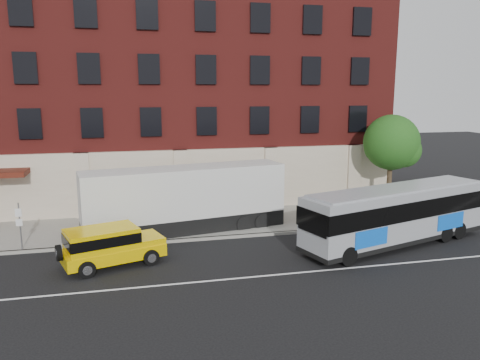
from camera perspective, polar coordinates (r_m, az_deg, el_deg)
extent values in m
plane|color=black|center=(19.87, -3.36, -12.65)|extent=(120.00, 120.00, 0.00)
cube|color=gray|center=(28.25, -6.49, -5.31)|extent=(60.00, 6.00, 0.15)
cube|color=gray|center=(25.40, -5.69, -7.17)|extent=(60.00, 0.25, 0.15)
cube|color=silver|center=(20.32, -3.60, -12.08)|extent=(60.00, 0.12, 0.01)
cube|color=maroon|center=(35.10, -8.31, 10.34)|extent=(30.00, 10.00, 15.00)
cube|color=beige|center=(30.52, -7.20, -0.10)|extent=(30.00, 0.35, 4.00)
cube|color=beige|center=(30.42, -18.49, -0.62)|extent=(0.90, 0.55, 4.00)
cube|color=beige|center=(30.43, -7.18, -0.14)|extent=(0.90, 0.55, 4.00)
cube|color=beige|center=(31.59, 3.71, 0.34)|extent=(0.90, 0.55, 4.00)
cube|color=beige|center=(33.80, 13.49, 0.75)|extent=(0.90, 0.55, 4.00)
cube|color=black|center=(30.50, -24.07, 6.24)|extent=(1.30, 0.20, 1.80)
cube|color=black|center=(30.04, -17.46, 6.62)|extent=(1.30, 0.20, 1.80)
cube|color=black|center=(29.98, -10.74, 6.93)|extent=(1.30, 0.20, 1.80)
cube|color=black|center=(30.33, -4.07, 7.13)|extent=(1.30, 0.20, 1.80)
cube|color=black|center=(31.07, 2.37, 7.24)|extent=(1.30, 0.20, 1.80)
cube|color=black|center=(32.18, 8.43, 7.26)|extent=(1.30, 0.20, 1.80)
cube|color=black|center=(33.62, 14.04, 7.21)|extent=(1.30, 0.20, 1.80)
cube|color=black|center=(30.45, -24.54, 12.24)|extent=(1.30, 0.20, 1.80)
cube|color=black|center=(29.99, -17.82, 12.73)|extent=(1.30, 0.20, 1.80)
cube|color=black|center=(29.94, -10.96, 13.05)|extent=(1.30, 0.20, 1.80)
cube|color=black|center=(30.29, -4.15, 13.18)|extent=(1.30, 0.20, 1.80)
cube|color=black|center=(31.03, 2.41, 13.15)|extent=(1.30, 0.20, 1.80)
cube|color=black|center=(32.14, 8.60, 12.96)|extent=(1.30, 0.20, 1.80)
cube|color=black|center=(33.58, 14.29, 12.66)|extent=(1.30, 0.20, 1.80)
cube|color=black|center=(30.75, -25.04, 18.19)|extent=(1.30, 0.20, 1.80)
cube|color=black|center=(30.29, -18.19, 18.77)|extent=(1.30, 0.20, 1.80)
cube|color=black|center=(30.24, -11.19, 19.11)|extent=(1.30, 0.20, 1.80)
cube|color=black|center=(30.58, -4.24, 19.18)|extent=(1.30, 0.20, 1.80)
cube|color=black|center=(31.32, 2.46, 19.01)|extent=(1.30, 0.20, 1.80)
cube|color=black|center=(32.42, 8.76, 18.62)|extent=(1.30, 0.20, 1.80)
cube|color=black|center=(33.85, 14.56, 18.07)|extent=(1.30, 0.20, 1.80)
cube|color=black|center=(31.29, -26.66, -1.67)|extent=(2.60, 0.15, 2.80)
cube|color=black|center=(30.42, -15.62, -1.23)|extent=(2.60, 0.15, 2.80)
cube|color=black|center=(30.72, -4.38, -0.74)|extent=(2.60, 0.15, 2.80)
cube|color=black|center=(32.15, 6.24, -0.24)|extent=(2.60, 0.15, 2.80)
cylinder|color=slate|center=(25.67, -25.05, -5.24)|extent=(0.07, 0.07, 2.50)
cube|color=silver|center=(25.33, -25.26, -3.59)|extent=(0.30, 0.03, 0.40)
cube|color=silver|center=(25.45, -25.17, -4.68)|extent=(0.30, 0.03, 0.35)
cylinder|color=#34281A|center=(32.66, 17.57, -0.70)|extent=(0.32, 0.32, 3.00)
sphere|color=#164915|center=(32.23, 17.86, 4.36)|extent=(3.60, 3.60, 3.60)
sphere|color=#164915|center=(32.31, 19.24, 3.40)|extent=(2.20, 2.20, 2.20)
sphere|color=#164915|center=(32.32, 16.54, 3.74)|extent=(2.00, 2.00, 2.00)
cube|color=#93969C|center=(25.58, 18.46, -3.94)|extent=(11.21, 5.40, 2.62)
cube|color=black|center=(25.91, 18.30, -6.54)|extent=(11.27, 5.45, 0.23)
cube|color=#93969C|center=(25.28, 18.64, -0.96)|extent=(10.61, 4.97, 0.11)
cube|color=black|center=(25.47, 18.52, -2.99)|extent=(11.31, 5.49, 0.92)
cube|color=blue|center=(22.86, 15.65, -6.79)|extent=(1.94, 0.62, 0.83)
cube|color=blue|center=(28.48, 20.34, -3.57)|extent=(1.94, 0.62, 0.83)
cylinder|color=black|center=(22.30, 12.95, -8.97)|extent=(0.96, 0.53, 0.92)
cylinder|color=black|center=(23.77, 9.53, -7.58)|extent=(0.96, 0.53, 0.92)
cylinder|color=black|center=(27.21, 23.58, -5.97)|extent=(0.96, 0.53, 0.92)
cylinder|color=black|center=(28.43, 20.22, -5.03)|extent=(0.96, 0.53, 0.92)
cylinder|color=black|center=(28.08, 24.93, -5.57)|extent=(0.96, 0.53, 0.92)
cylinder|color=black|center=(29.26, 21.61, -4.68)|extent=(0.96, 0.53, 0.92)
cube|color=#EFC300|center=(22.54, -15.04, -8.46)|extent=(4.82, 3.16, 0.56)
cube|color=#EFC300|center=(22.19, -16.41, -6.83)|extent=(3.48, 2.69, 0.93)
cube|color=black|center=(22.17, -16.42, -6.71)|extent=(3.53, 2.73, 0.46)
cube|color=#EFC300|center=(22.85, -11.38, -6.93)|extent=(1.87, 2.11, 0.28)
cube|color=black|center=(23.20, -9.68, -7.55)|extent=(0.52, 1.43, 0.51)
cylinder|color=black|center=(21.93, -21.10, -8.23)|extent=(0.41, 0.73, 0.71)
cylinder|color=black|center=(22.22, -10.73, -9.20)|extent=(0.79, 0.48, 0.74)
cylinder|color=silver|center=(22.22, -10.73, -9.20)|extent=(0.48, 0.39, 0.41)
cylinder|color=black|center=(23.84, -12.29, -7.85)|extent=(0.79, 0.48, 0.74)
cylinder|color=silver|center=(23.84, -12.29, -7.85)|extent=(0.48, 0.39, 0.41)
cylinder|color=black|center=(21.46, -18.05, -10.29)|extent=(0.79, 0.48, 0.74)
cylinder|color=silver|center=(21.46, -18.05, -10.29)|extent=(0.48, 0.39, 0.41)
cylinder|color=black|center=(23.14, -19.12, -8.80)|extent=(0.79, 0.48, 0.74)
cylinder|color=silver|center=(23.14, -19.12, -8.80)|extent=(0.48, 0.39, 0.41)
cube|color=black|center=(26.70, -6.55, -5.30)|extent=(11.41, 4.15, 1.03)
cube|color=silver|center=(26.24, -6.64, -1.39)|extent=(11.41, 4.18, 2.70)
cylinder|color=black|center=(24.88, -15.19, -6.95)|extent=(0.96, 0.42, 0.93)
cylinder|color=black|center=(26.92, -15.84, -5.63)|extent=(0.96, 0.42, 0.93)
cylinder|color=black|center=(25.04, -12.64, -6.72)|extent=(0.96, 0.42, 0.93)
cylinder|color=black|center=(27.07, -13.48, -5.42)|extent=(0.96, 0.42, 0.93)
cylinder|color=black|center=(26.75, 0.47, -5.30)|extent=(0.96, 0.42, 0.93)
cylinder|color=black|center=(28.66, -1.25, -4.20)|extent=(0.96, 0.42, 0.93)
cylinder|color=black|center=(27.20, 2.64, -5.04)|extent=(0.96, 0.42, 0.93)
cylinder|color=black|center=(29.08, 0.80, -3.97)|extent=(0.96, 0.42, 0.93)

